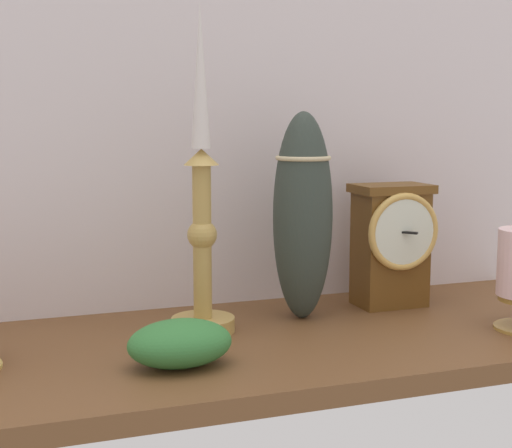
# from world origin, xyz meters

# --- Properties ---
(ground_plane) EXTENTS (1.00, 0.36, 0.02)m
(ground_plane) POSITION_xyz_m (0.00, 0.00, -0.01)
(ground_plane) COLOR brown
(back_wall) EXTENTS (1.20, 0.02, 0.65)m
(back_wall) POSITION_xyz_m (0.00, 0.18, 0.33)
(back_wall) COLOR silver
(back_wall) RESTS_ON ground_plane
(mantel_clock) EXTENTS (0.11, 0.09, 0.17)m
(mantel_clock) POSITION_xyz_m (0.25, 0.08, 0.09)
(mantel_clock) COLOR brown
(mantel_clock) RESTS_ON ground_plane
(candlestick_tall_left) EXTENTS (0.08, 0.08, 0.40)m
(candlestick_tall_left) POSITION_xyz_m (-0.04, 0.05, 0.14)
(candlestick_tall_left) COLOR tan
(candlestick_tall_left) RESTS_ON ground_plane
(tall_ceramic_vase) EXTENTS (0.08, 0.08, 0.27)m
(tall_ceramic_vase) POSITION_xyz_m (0.10, 0.06, 0.14)
(tall_ceramic_vase) COLOR #313A32
(tall_ceramic_vase) RESTS_ON ground_plane
(ivy_sprig) EXTENTS (0.11, 0.08, 0.05)m
(ivy_sprig) POSITION_xyz_m (-0.10, -0.07, 0.03)
(ivy_sprig) COLOR #357938
(ivy_sprig) RESTS_ON ground_plane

